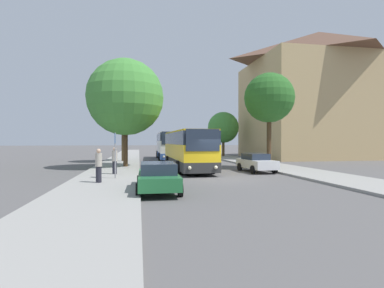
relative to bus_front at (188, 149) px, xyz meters
The scene contains 15 objects.
ground_plane 6.52m from the bus_front, 79.91° to the right, with size 300.00×300.00×0.00m, color #565454.
sidewalk_left 8.71m from the bus_front, 133.62° to the right, with size 4.00×120.00×0.15m, color gray.
sidewalk_right 10.33m from the bus_front, 37.38° to the right, with size 4.00×120.00×0.15m, color gray.
building_right_background 27.35m from the bus_front, 34.74° to the left, with size 19.12×15.01×18.15m.
bus_front is the anchor object (origin of this frame).
bus_middle 14.72m from the bus_front, 90.99° to the left, with size 2.90×12.09×3.46m.
parked_car_left_curb 10.78m from the bus_front, 106.71° to the right, with size 2.04×4.59×1.38m.
parked_car_right_near 5.64m from the bus_front, 26.58° to the right, with size 2.06×4.18×1.42m.
bus_stop_sign 7.96m from the bus_front, 132.37° to the right, with size 0.08×0.45×2.74m.
pedestrian_waiting_near 6.59m from the bus_front, 148.48° to the right, with size 0.36×0.36×1.82m.
pedestrian_waiting_far 9.79m from the bus_front, 128.67° to the right, with size 0.36×0.36×1.82m.
tree_left_near 7.32m from the bus_front, 152.86° to the left, with size 6.72×6.72×9.46m.
tree_left_far 12.64m from the bus_front, 118.99° to the left, with size 4.87×4.87×8.70m.
tree_right_near 21.20m from the bus_front, 65.90° to the left, with size 4.65×4.65×6.63m.
tree_right_mid 8.34m from the bus_front, ahead, with size 4.27×4.27×8.11m.
Camera 1 is at (-5.07, -18.17, 2.39)m, focal length 28.00 mm.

